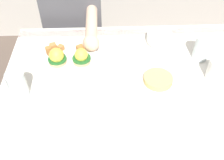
% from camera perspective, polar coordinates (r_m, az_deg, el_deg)
% --- Properties ---
extents(dining_table, '(1.20, 0.90, 0.74)m').
position_cam_1_polar(dining_table, '(1.19, 6.04, -4.80)').
color(dining_table, white).
rests_on(dining_table, ground_plane).
extents(eggs_benedict_plate, '(0.27, 0.27, 0.09)m').
position_cam_1_polar(eggs_benedict_plate, '(1.21, -9.44, 4.58)').
color(eggs_benedict_plate, white).
rests_on(eggs_benedict_plate, dining_table).
extents(fruit_bowl, '(0.12, 0.12, 0.05)m').
position_cam_1_polar(fruit_bowl, '(1.33, 10.26, 9.09)').
color(fruit_bowl, white).
rests_on(fruit_bowl, dining_table).
extents(coffee_mug, '(0.11, 0.08, 0.09)m').
position_cam_1_polar(coffee_mug, '(1.19, 22.21, 2.25)').
color(coffee_mug, white).
rests_on(coffee_mug, dining_table).
extents(water_glass_near, '(0.07, 0.07, 0.12)m').
position_cam_1_polar(water_glass_near, '(1.10, -19.96, -1.26)').
color(water_glass_near, silver).
rests_on(water_glass_near, dining_table).
extents(water_glass_far, '(0.07, 0.07, 0.12)m').
position_cam_1_polar(water_glass_far, '(1.28, 19.07, 6.41)').
color(water_glass_far, silver).
rests_on(water_glass_far, dining_table).
extents(side_plate, '(0.20, 0.20, 0.04)m').
position_cam_1_polar(side_plate, '(1.12, 10.02, -0.21)').
color(side_plate, white).
rests_on(side_plate, dining_table).
extents(diner_person, '(0.34, 0.54, 1.14)m').
position_cam_1_polar(diner_person, '(1.63, -8.29, 11.59)').
color(diner_person, '#33333D').
rests_on(diner_person, ground_plane).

